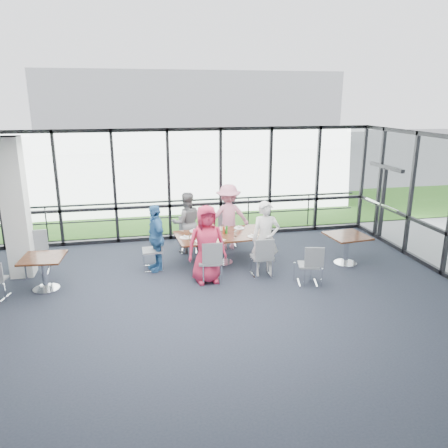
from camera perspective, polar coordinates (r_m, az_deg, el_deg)
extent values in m
cube|color=#1F2531|center=(8.35, -3.89, -12.53)|extent=(12.00, 10.00, 0.02)
cube|color=white|center=(7.37, -4.37, 9.93)|extent=(12.00, 10.00, 0.04)
cube|color=white|center=(12.53, -7.22, 5.04)|extent=(12.00, 0.10, 3.20)
cube|color=black|center=(13.35, 20.00, 2.45)|extent=(0.12, 1.60, 2.10)
cube|color=white|center=(10.87, -25.56, 1.85)|extent=(0.50, 0.50, 3.20)
cube|color=gray|center=(17.75, -8.38, 2.95)|extent=(80.00, 70.00, 0.02)
cube|color=#28631B|center=(15.80, -7.92, 1.43)|extent=(80.00, 5.00, 0.01)
cube|color=#BABCC1|center=(39.58, -4.70, 14.71)|extent=(24.00, 10.00, 6.00)
cylinder|color=#2D2D33|center=(13.36, -7.27, 0.90)|extent=(12.00, 0.06, 0.06)
cube|color=#381E10|center=(10.77, -0.32, -1.45)|extent=(2.33, 1.42, 0.04)
cylinder|color=silver|center=(10.89, -0.32, -3.33)|extent=(0.12, 0.12, 0.71)
cylinder|color=silver|center=(11.01, -0.32, -5.00)|extent=(0.56, 0.56, 0.03)
cube|color=#381E10|center=(10.04, -22.62, -4.10)|extent=(0.94, 0.94, 0.04)
cylinder|color=silver|center=(10.17, -22.39, -6.09)|extent=(0.12, 0.12, 0.71)
cube|color=#381E10|center=(11.13, 15.82, -1.50)|extent=(1.01, 1.01, 0.04)
cylinder|color=silver|center=(11.25, 15.68, -3.32)|extent=(0.12, 0.12, 0.71)
imported|color=#C62749|center=(9.64, -2.29, -2.66)|extent=(0.91, 0.63, 1.76)
imported|color=silver|center=(10.04, 5.45, -1.97)|extent=(0.70, 0.55, 1.76)
imported|color=slate|center=(11.55, -4.91, 0.17)|extent=(0.83, 0.56, 1.64)
imported|color=pink|center=(11.81, 0.58, 0.94)|extent=(1.19, 0.68, 1.78)
imported|color=teal|center=(10.44, -8.89, -1.79)|extent=(0.73, 1.04, 1.61)
cylinder|color=white|center=(10.26, -3.13, -2.23)|extent=(0.25, 0.25, 0.01)
cylinder|color=white|center=(10.60, 3.77, -1.63)|extent=(0.25, 0.25, 0.01)
cylinder|color=white|center=(11.04, -3.86, -0.91)|extent=(0.27, 0.27, 0.01)
cylinder|color=white|center=(11.26, 1.99, -0.54)|extent=(0.27, 0.27, 0.01)
cylinder|color=white|center=(10.53, -5.09, -1.78)|extent=(0.27, 0.27, 0.01)
cylinder|color=white|center=(10.42, -1.31, -1.56)|extent=(0.07, 0.07, 0.14)
cylinder|color=white|center=(10.59, 1.50, -1.29)|extent=(0.07, 0.07, 0.13)
cylinder|color=white|center=(11.05, -0.22, -0.50)|extent=(0.07, 0.07, 0.15)
cylinder|color=white|center=(10.35, -4.43, -1.72)|extent=(0.07, 0.07, 0.15)
cube|color=silver|center=(10.31, -0.67, -2.16)|extent=(0.37, 0.36, 0.00)
cube|color=silver|center=(10.76, 5.29, -1.43)|extent=(0.33, 0.25, 0.00)
cube|color=silver|center=(11.24, -0.36, -0.58)|extent=(0.39, 0.39, 0.00)
cube|color=black|center=(10.89, 0.07, -1.05)|extent=(0.10, 0.07, 0.04)
cylinder|color=#B53A1C|center=(10.80, -0.04, -0.80)|extent=(0.06, 0.06, 0.18)
cylinder|color=#1A7C1B|center=(10.78, 0.34, -0.77)|extent=(0.05, 0.05, 0.20)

